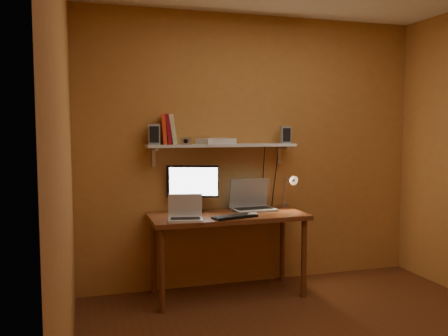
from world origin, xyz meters
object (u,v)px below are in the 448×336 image
object	(u,v)px
laptop	(251,202)
speaker_right	(286,135)
mouse	(252,214)
speaker_left	(155,134)
netbook	(185,213)
shelf_camera	(186,141)
wall_shelf	(222,146)
monitor	(193,186)
desk	(228,223)
keyboard	(235,217)
desk_lamp	(290,187)
router	(216,141)

from	to	relation	value
laptop	speaker_right	world-z (taller)	speaker_right
speaker_right	mouse	bearing A→B (deg)	-132.63
laptop	speaker_left	xyz separation A→B (m)	(-0.90, 0.03, 0.64)
netbook	shelf_camera	size ratio (longest dim) A/B	2.92
wall_shelf	monitor	xyz separation A→B (m)	(-0.28, -0.01, -0.37)
wall_shelf	mouse	bearing A→B (deg)	-64.21
netbook	desk	bearing A→B (deg)	30.80
desk	netbook	xyz separation A→B (m)	(-0.42, -0.15, 0.14)
desk	laptop	world-z (taller)	laptop
wall_shelf	netbook	size ratio (longest dim) A/B	4.38
keyboard	desk_lamp	bearing A→B (deg)	11.46
keyboard	netbook	bearing A→B (deg)	161.48
laptop	desk_lamp	world-z (taller)	desk_lamp
netbook	wall_shelf	bearing A→B (deg)	50.25
desk	keyboard	world-z (taller)	keyboard
router	mouse	bearing A→B (deg)	-58.17
mouse	speaker_right	distance (m)	0.91
wall_shelf	netbook	xyz separation A→B (m)	(-0.42, -0.35, -0.55)
speaker_left	mouse	bearing A→B (deg)	-12.14
monitor	router	size ratio (longest dim) A/B	1.46
laptop	keyboard	world-z (taller)	laptop
speaker_right	keyboard	bearing A→B (deg)	-139.33
desk	speaker_left	distance (m)	1.03
mouse	desk_lamp	size ratio (longest dim) A/B	0.27
desk	speaker_right	distance (m)	1.04
mouse	laptop	bearing A→B (deg)	60.38
router	desk	bearing A→B (deg)	-74.96
keyboard	mouse	xyz separation A→B (m)	(0.17, 0.02, 0.01)
keyboard	shelf_camera	xyz separation A→B (m)	(-0.37, 0.30, 0.65)
desk	router	distance (m)	0.77
netbook	speaker_right	xyz separation A→B (m)	(1.06, 0.35, 0.65)
wall_shelf	desk_lamp	world-z (taller)	wall_shelf
wall_shelf	monitor	size ratio (longest dim) A/B	3.03
keyboard	speaker_right	xyz separation A→B (m)	(0.63, 0.38, 0.70)
speaker_left	laptop	bearing A→B (deg)	9.95
wall_shelf	keyboard	bearing A→B (deg)	-89.08
netbook	shelf_camera	world-z (taller)	shelf_camera
mouse	keyboard	bearing A→B (deg)	175.60
mouse	desk_lamp	bearing A→B (deg)	19.65
desk_lamp	router	size ratio (longest dim) A/B	1.18
speaker_right	desk_lamp	bearing A→B (deg)	-63.31
desk	monitor	world-z (taller)	monitor
shelf_camera	mouse	bearing A→B (deg)	-27.68
desk	desk_lamp	xyz separation A→B (m)	(0.66, 0.13, 0.29)
laptop	keyboard	bearing A→B (deg)	-132.04
speaker_left	speaker_right	world-z (taller)	speaker_left
mouse	shelf_camera	size ratio (longest dim) A/B	0.92
speaker_left	shelf_camera	bearing A→B (deg)	-4.33
netbook	mouse	bearing A→B (deg)	9.59
desk	wall_shelf	xyz separation A→B (m)	(0.00, 0.19, 0.69)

